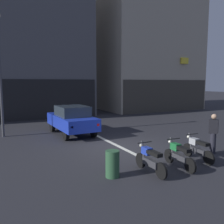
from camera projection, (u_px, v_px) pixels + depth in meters
ground_plane at (122, 148)px, 10.99m from camera, size 120.00×120.00×0.00m
lane_centre_line at (78, 127)px, 16.30m from camera, size 0.20×18.00×0.01m
building_mid_block at (26, 40)px, 22.37m from camera, size 10.31×9.06×13.67m
building_far_right at (141, 37)px, 27.95m from camera, size 10.64×10.09×16.38m
car_blue_crossing_near at (72, 119)px, 13.78m from camera, size 1.89×4.15×1.64m
motorcycle_blue_row_leftmost at (150, 159)px, 7.91m from camera, size 0.55×1.67×0.98m
motorcycle_green_row_left_mid at (179, 155)px, 8.41m from camera, size 0.55×1.67×0.98m
motorcycle_silver_row_centre at (197, 149)px, 9.21m from camera, size 0.55×1.67×0.98m
person_by_motorcycles at (213, 133)px, 10.07m from camera, size 0.39×0.42×1.67m
trash_bin at (112, 164)px, 7.58m from camera, size 0.44×0.44×0.85m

